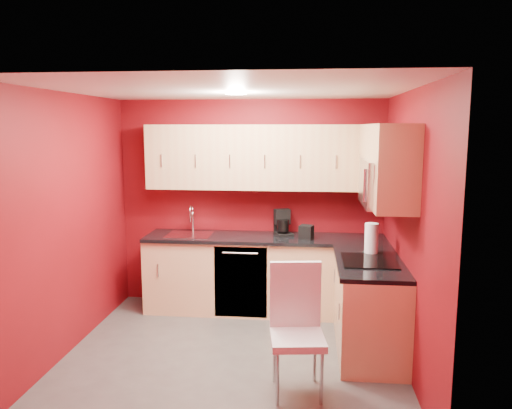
% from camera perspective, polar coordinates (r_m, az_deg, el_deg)
% --- Properties ---
extents(floor, '(3.20, 3.20, 0.00)m').
position_cam_1_polar(floor, '(5.02, -2.63, -16.76)').
color(floor, '#514F4C').
rests_on(floor, ground).
extents(ceiling, '(3.20, 3.20, 0.00)m').
position_cam_1_polar(ceiling, '(4.55, -2.86, 12.98)').
color(ceiling, white).
rests_on(ceiling, wall_back).
extents(wall_back, '(3.20, 0.00, 3.20)m').
position_cam_1_polar(wall_back, '(6.09, -0.58, 0.13)').
color(wall_back, maroon).
rests_on(wall_back, floor).
extents(wall_front, '(3.20, 0.00, 3.20)m').
position_cam_1_polar(wall_front, '(3.19, -6.90, -7.94)').
color(wall_front, maroon).
rests_on(wall_front, floor).
extents(wall_left, '(0.00, 3.00, 3.00)m').
position_cam_1_polar(wall_left, '(5.12, -20.75, -2.10)').
color(wall_left, maroon).
rests_on(wall_left, floor).
extents(wall_right, '(0.00, 3.00, 3.00)m').
position_cam_1_polar(wall_right, '(4.66, 17.12, -2.95)').
color(wall_right, maroon).
rests_on(wall_right, floor).
extents(base_cabinets_back, '(2.80, 0.60, 0.87)m').
position_cam_1_polar(base_cabinets_back, '(5.96, 1.02, -8.11)').
color(base_cabinets_back, '#EDBF87').
rests_on(base_cabinets_back, floor).
extents(base_cabinets_right, '(0.60, 1.30, 0.87)m').
position_cam_1_polar(base_cabinets_right, '(5.07, 12.76, -11.40)').
color(base_cabinets_right, '#EDBF87').
rests_on(base_cabinets_right, floor).
extents(countertop_back, '(2.80, 0.63, 0.04)m').
position_cam_1_polar(countertop_back, '(5.83, 1.02, -3.87)').
color(countertop_back, black).
rests_on(countertop_back, base_cabinets_back).
extents(countertop_right, '(0.63, 1.27, 0.04)m').
position_cam_1_polar(countertop_right, '(4.92, 12.79, -6.48)').
color(countertop_right, black).
rests_on(countertop_right, base_cabinets_right).
extents(upper_cabinets_back, '(2.80, 0.35, 0.75)m').
position_cam_1_polar(upper_cabinets_back, '(5.84, 1.17, 5.43)').
color(upper_cabinets_back, tan).
rests_on(upper_cabinets_back, wall_back).
extents(upper_cabinets_right, '(0.35, 1.55, 0.75)m').
position_cam_1_polar(upper_cabinets_right, '(4.98, 14.51, 5.30)').
color(upper_cabinets_right, tan).
rests_on(upper_cabinets_right, wall_right).
extents(microwave, '(0.42, 0.76, 0.42)m').
position_cam_1_polar(microwave, '(4.76, 14.45, 2.40)').
color(microwave, silver).
rests_on(microwave, upper_cabinets_right).
extents(cooktop, '(0.50, 0.55, 0.01)m').
position_cam_1_polar(cooktop, '(4.88, 12.79, -6.30)').
color(cooktop, black).
rests_on(cooktop, countertop_right).
extents(sink, '(0.52, 0.42, 0.35)m').
position_cam_1_polar(sink, '(5.98, -7.60, -3.09)').
color(sink, silver).
rests_on(sink, countertop_back).
extents(dishwasher_front, '(0.60, 0.02, 0.82)m').
position_cam_1_polar(dishwasher_front, '(5.71, -1.77, -8.87)').
color(dishwasher_front, black).
rests_on(dishwasher_front, base_cabinets_back).
extents(downlight, '(0.20, 0.20, 0.01)m').
position_cam_1_polar(downlight, '(4.84, -2.29, 12.55)').
color(downlight, white).
rests_on(downlight, ceiling).
extents(coffee_maker, '(0.26, 0.29, 0.30)m').
position_cam_1_polar(coffee_maker, '(5.87, 3.20, -2.08)').
color(coffee_maker, black).
rests_on(coffee_maker, countertop_back).
extents(napkin_holder, '(0.18, 0.18, 0.16)m').
position_cam_1_polar(napkin_holder, '(5.71, 5.77, -3.16)').
color(napkin_holder, black).
rests_on(napkin_holder, countertop_back).
extents(paper_towel, '(0.24, 0.24, 0.31)m').
position_cam_1_polar(paper_towel, '(5.13, 13.05, -3.83)').
color(paper_towel, white).
rests_on(paper_towel, countertop_right).
extents(dining_chair, '(0.48, 0.50, 1.06)m').
position_cam_1_polar(dining_chair, '(4.18, 4.75, -14.27)').
color(dining_chair, silver).
rests_on(dining_chair, floor).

